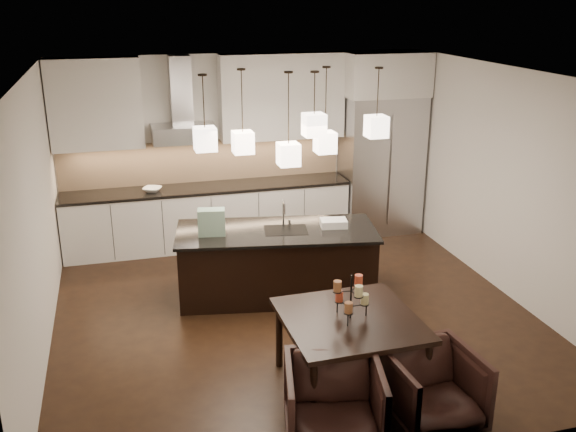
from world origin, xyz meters
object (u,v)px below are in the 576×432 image
object	(u,v)px
dining_table	(349,353)
armchair_right	(433,389)
armchair_left	(334,406)
island_body	(277,264)
refrigerator	(381,165)

from	to	relation	value
dining_table	armchair_right	size ratio (longest dim) A/B	1.59
dining_table	armchair_left	bearing A→B (deg)	-120.06
island_body	armchair_right	bearing A→B (deg)	-66.97
dining_table	refrigerator	bearing A→B (deg)	62.30
armchair_left	armchair_right	distance (m)	0.92
dining_table	armchair_right	bearing A→B (deg)	-56.84
armchair_right	refrigerator	bearing A→B (deg)	69.00
armchair_left	refrigerator	bearing A→B (deg)	75.72
island_body	armchair_left	bearing A→B (deg)	-85.01
island_body	armchair_right	distance (m)	2.95
armchair_left	dining_table	bearing A→B (deg)	73.75
refrigerator	armchair_left	world-z (taller)	refrigerator
island_body	dining_table	world-z (taller)	island_body
refrigerator	armchair_right	xyz separation A→B (m)	(-1.49, -4.74, -0.72)
island_body	dining_table	size ratio (longest dim) A/B	1.91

